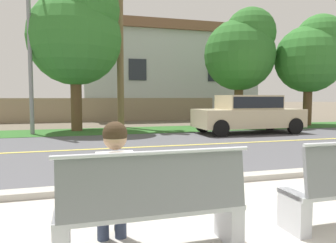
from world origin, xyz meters
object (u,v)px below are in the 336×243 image
at_px(car_beige_near, 248,112).
at_px(streetlamp, 29,18).
at_px(shade_tree_left, 242,50).
at_px(shade_tree_centre, 312,54).
at_px(seated_person_white, 114,182).
at_px(shade_tree_far_left, 78,32).
at_px(bench_left, 153,208).

height_order(car_beige_near, streetlamp, streetlamp).
relative_size(car_beige_near, streetlamp, 0.54).
relative_size(shade_tree_left, shade_tree_centre, 1.06).
xyz_separation_m(car_beige_near, streetlamp, (-8.33, 2.13, 3.66)).
distance_m(seated_person_white, shade_tree_left, 14.56).
bearing_deg(seated_person_white, shade_tree_far_left, 90.86).
bearing_deg(car_beige_near, shade_tree_far_left, 157.22).
bearing_deg(shade_tree_left, bench_left, -122.14).
bearing_deg(streetlamp, seated_person_white, -79.53).
height_order(shade_tree_far_left, shade_tree_centre, shade_tree_far_left).
bearing_deg(shade_tree_centre, seated_person_white, -136.11).
xyz_separation_m(seated_person_white, shade_tree_far_left, (-0.17, 11.28, 3.54)).
relative_size(bench_left, seated_person_white, 1.39).
bearing_deg(streetlamp, shade_tree_far_left, 18.83).
xyz_separation_m(shade_tree_left, shade_tree_centre, (3.39, -1.00, -0.22)).
bearing_deg(shade_tree_far_left, shade_tree_centre, -2.26).
height_order(shade_tree_left, shade_tree_centre, shade_tree_left).
xyz_separation_m(bench_left, shade_tree_centre, (10.93, 11.00, 3.18)).
bearing_deg(shade_tree_centre, shade_tree_far_left, 177.74).
height_order(seated_person_white, shade_tree_far_left, shade_tree_far_left).
bearing_deg(shade_tree_left, shade_tree_far_left, -176.09).
bearing_deg(shade_tree_far_left, bench_left, -87.51).
relative_size(seated_person_white, shade_tree_far_left, 0.19).
distance_m(seated_person_white, shade_tree_centre, 15.90).
relative_size(car_beige_near, shade_tree_far_left, 0.66).
distance_m(shade_tree_far_left, shade_tree_left, 8.06).
bearing_deg(shade_tree_centre, shade_tree_left, 163.58).
xyz_separation_m(bench_left, streetlamp, (-2.30, 10.84, 4.06)).
height_order(seated_person_white, streetlamp, streetlamp).
bearing_deg(streetlamp, car_beige_near, -14.32).
distance_m(streetlamp, shade_tree_centre, 13.26).
xyz_separation_m(seated_person_white, shade_tree_left, (7.87, 11.83, 3.18)).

